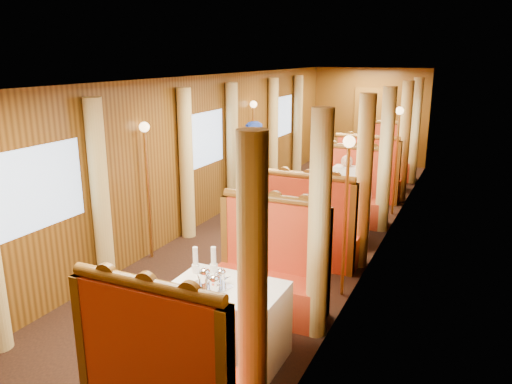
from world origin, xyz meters
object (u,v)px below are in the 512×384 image
Objects in this scene: steward at (251,171)px; banquette_mid_fwd at (311,235)px; rose_vase_mid at (333,183)px; banquette_far_fwd at (367,179)px; teapot_left at (205,279)px; table_mid at (332,217)px; teapot_back at (221,278)px; banquette_near_aft at (269,276)px; fruit_plate at (254,298)px; table_near at (227,323)px; tea_tray at (211,285)px; banquette_mid_aft at (348,198)px; teapot_right at (214,286)px; rose_vase_far at (380,146)px; banquette_near_fwd at (165,380)px; banquette_far_aft at (386,160)px; table_far at (377,171)px; passenger at (345,183)px.

banquette_mid_fwd is at bearing 26.08° from steward.
steward is (-1.61, 0.49, -0.07)m from rose_vase_mid.
banquette_far_fwd is 8.01× the size of teapot_left.
teapot_back reaches higher than table_mid.
banquette_near_aft is at bearing -90.00° from banquette_far_fwd.
teapot_back is 0.65× the size of fruit_plate.
teapot_left is 4.30m from steward.
table_near is 0.41m from tea_tray.
table_near is 3.09× the size of tea_tray.
banquette_far_fwd is 6.07m from teapot_left.
banquette_mid_aft is 1.47m from banquette_far_fwd.
teapot_right is at bearing -90.98° from banquette_mid_fwd.
table_near is 4.59× the size of fruit_plate.
teapot_back is (-0.07, -5.96, 0.39)m from banquette_far_fwd.
banquette_near_aft is 5.99m from rose_vase_far.
teapot_back reaches higher than table_near.
fruit_plate is at bearing 69.05° from banquette_near_fwd.
steward reaches higher than banquette_mid_aft.
banquette_far_aft is (0.00, 4.51, 0.05)m from table_mid.
banquette_far_aft is at bearing 91.43° from rose_vase_far.
teapot_left is 0.46× the size of rose_vase_far.
fruit_plate is at bearing -86.83° from banquette_far_fwd.
tea_tray is (-0.14, -7.05, 0.38)m from table_far.
table_mid is at bearing 95.89° from teapot_left.
teapot_left is (-0.19, -7.07, 0.44)m from table_far.
banquette_near_fwd is 1.00× the size of banquette_near_aft.
banquette_far_fwd is at bearing 90.00° from banquette_mid_fwd.
banquette_near_fwd is at bearing -90.00° from banquette_near_aft.
banquette_mid_aft is 8.01× the size of teapot_left.
teapot_right is (-0.05, -6.13, 0.39)m from banquette_far_fwd.
teapot_back is at bearing -90.48° from banquette_far_aft.
teapot_right is at bearing 92.97° from banquette_near_fwd.
rose_vase_far is (0.09, 6.96, 0.12)m from teapot_back.
banquette_far_fwd is at bearing 89.90° from rose_vase_mid.
banquette_mid_fwd reaches higher than passenger.
rose_vase_far is at bearing 89.75° from banquette_near_aft.
table_near is at bearing -90.00° from banquette_far_aft.
teapot_left is (-0.19, -6.05, 0.39)m from banquette_far_fwd.
teapot_back is at bearing -90.76° from rose_vase_far.
banquette_mid_aft is 4.67m from fruit_plate.
table_far is at bearing 97.37° from teapot_left.
banquette_near_fwd is 0.78× the size of steward.
teapot_left is at bearing -92.98° from table_mid.
table_near and table_mid have the same top height.
banquette_mid_fwd is at bearing 97.39° from fruit_plate.
banquette_near_aft reaches higher than table_far.
banquette_near_aft is 1.22m from teapot_right.
fruit_plate is 7.12m from rose_vase_far.
teapot_left is (-0.19, -1.08, 0.39)m from banquette_near_aft.
table_far is (0.00, 5.99, -0.05)m from banquette_near_aft.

